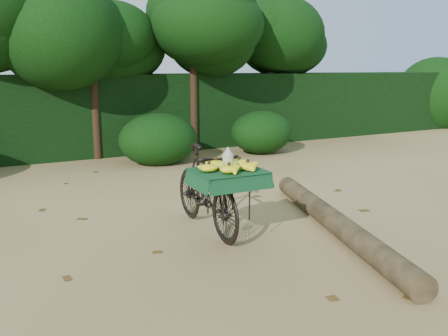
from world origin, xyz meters
TOP-DOWN VIEW (x-y plane):
  - ground at (0.00, 0.00)m, footprint 80.00×80.00m
  - vendor_bicycle at (0.59, 0.11)m, footprint 0.76×1.79m
  - fallen_log at (1.94, -0.65)m, footprint 1.33×3.60m
  - hedge_backdrop at (0.00, 6.30)m, footprint 26.00×1.80m
  - tree_row at (-0.65, 5.50)m, footprint 14.50×2.00m
  - bush_clumps at (0.50, 4.30)m, footprint 8.80×1.70m
  - leaf_litter at (0.00, 0.65)m, footprint 7.00×7.30m

SIDE VIEW (x-z plane):
  - ground at x=0.00m, z-range 0.00..0.00m
  - leaf_litter at x=0.00m, z-range 0.00..0.01m
  - fallen_log at x=1.94m, z-range 0.00..0.27m
  - bush_clumps at x=0.50m, z-range 0.00..0.90m
  - vendor_bicycle at x=0.59m, z-range 0.01..1.06m
  - hedge_backdrop at x=0.00m, z-range 0.00..1.80m
  - tree_row at x=-0.65m, z-range 0.00..4.00m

